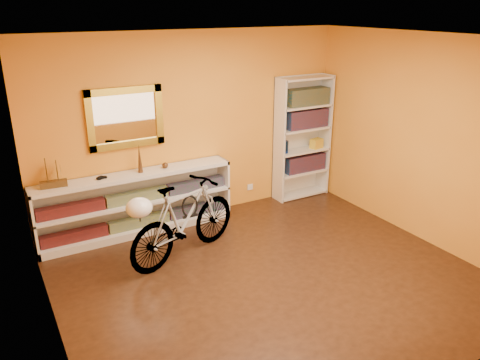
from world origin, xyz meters
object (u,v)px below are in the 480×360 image
bicycle (184,220)px  helmet (139,208)px  bookcase (302,138)px  console_unit (137,204)px

bicycle → helmet: bearing=90.0°
bookcase → bicycle: bookcase is taller
bookcase → helmet: bookcase is taller
bookcase → bicycle: 2.60m
helmet → console_unit: bearing=74.7°
bicycle → helmet: 0.73m
helmet → bookcase: bearing=20.8°
console_unit → helmet: 1.23m
console_unit → helmet: bearing=-105.3°
bookcase → helmet: bearing=-159.2°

